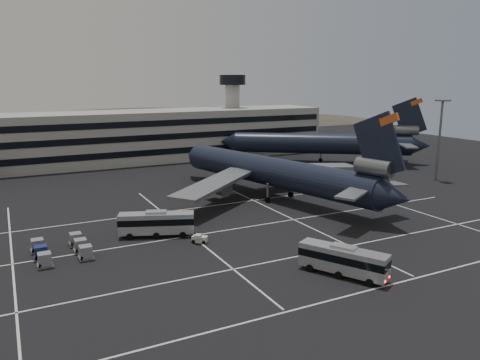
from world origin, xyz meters
name	(u,v)px	position (x,y,z in m)	size (l,w,h in m)	color
ground	(240,238)	(0.00, 0.00, 0.00)	(260.00, 260.00, 0.00)	black
lane_markings	(243,235)	(0.95, 0.72, 0.01)	(90.00, 55.62, 0.01)	silver
terminal	(113,138)	(-2.95, 71.14, 6.93)	(125.00, 26.00, 24.00)	gray
hills	(115,152)	(17.99, 170.00, -12.07)	(352.00, 180.00, 44.00)	#38332B
lightpole_right	(440,129)	(58.00, 15.00, 11.82)	(2.40, 2.40, 18.28)	slate
trijet_main	(274,172)	(16.38, 17.67, 5.25)	(46.06, 57.04, 18.08)	black
trijet_far	(325,143)	(49.79, 46.16, 5.43)	(49.91, 39.01, 18.08)	black
bus_near	(343,259)	(4.71, -17.49, 2.04)	(7.21, 10.46, 3.73)	#989BA0
bus_far	(156,222)	(-10.63, 6.17, 2.12)	(11.14, 6.36, 3.87)	#989BA0
tug_a	(132,226)	(-13.02, 11.03, 0.60)	(1.59, 2.28, 1.35)	beige
tug_b	(200,239)	(-5.98, 0.64, 0.60)	(2.41, 2.32, 1.35)	beige
uld_cluster	(61,249)	(-24.13, 4.27, 0.89)	(7.35, 8.54, 1.83)	#2D2D30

